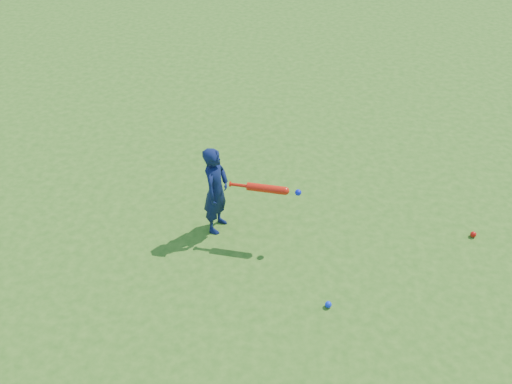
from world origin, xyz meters
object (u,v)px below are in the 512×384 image
ground_ball_red (473,234)px  ground_ball_blue (328,305)px  child (216,190)px  bat_swing (269,189)px

ground_ball_red → ground_ball_blue: same height
child → bat_swing: size_ratio=1.38×
child → ground_ball_blue: size_ratio=15.87×
child → ground_ball_red: bearing=-71.9°
ground_ball_red → bat_swing: bat_swing is taller
ground_ball_blue → bat_swing: 1.49m
ground_ball_blue → child: bearing=141.3°
ground_ball_red → bat_swing: 2.68m
bat_swing → child: bearing=175.4°
ground_ball_blue → bat_swing: bearing=126.4°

